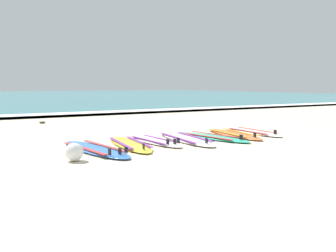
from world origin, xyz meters
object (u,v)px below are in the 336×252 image
(surfboard_3, at_px, (185,139))
(surfboard_4, at_px, (211,137))
(surfboard_5, at_px, (233,134))
(surfboard_0, at_px, (94,149))
(surfboard_2, at_px, (155,141))
(surfboard_1, at_px, (129,144))
(beach_ball, at_px, (74,152))
(surfboard_6, at_px, (252,132))

(surfboard_3, xyz_separation_m, surfboard_4, (0.68, -0.07, 0.00))
(surfboard_5, bearing_deg, surfboard_0, -175.16)
(surfboard_2, bearing_deg, surfboard_0, -169.24)
(surfboard_1, relative_size, surfboard_4, 0.99)
(surfboard_2, relative_size, surfboard_4, 0.86)
(surfboard_3, bearing_deg, surfboard_1, -177.74)
(surfboard_4, distance_m, beach_ball, 3.61)
(surfboard_1, xyz_separation_m, surfboard_6, (3.56, 0.19, 0.00))
(surfboard_4, relative_size, surfboard_5, 1.02)
(surfboard_5, bearing_deg, surfboard_4, -170.44)
(surfboard_3, bearing_deg, surfboard_0, -173.56)
(surfboard_2, bearing_deg, surfboard_4, -3.70)
(surfboard_2, distance_m, surfboard_5, 2.24)
(surfboard_1, xyz_separation_m, surfboard_4, (2.09, -0.02, -0.00))
(surfboard_0, xyz_separation_m, surfboard_3, (2.22, 0.25, -0.00))
(surfboard_6, bearing_deg, surfboard_3, -176.32)
(surfboard_0, relative_size, beach_ball, 7.96)
(surfboard_1, height_order, surfboard_5, same)
(surfboard_5, distance_m, beach_ball, 4.40)
(surfboard_3, xyz_separation_m, surfboard_5, (1.47, 0.06, 0.00))
(surfboard_0, bearing_deg, surfboard_3, 6.44)
(surfboard_4, xyz_separation_m, surfboard_6, (1.47, 0.21, 0.00))
(surfboard_3, bearing_deg, surfboard_4, -5.95)
(surfboard_3, height_order, beach_ball, beach_ball)
(surfboard_0, bearing_deg, surfboard_2, 10.76)
(beach_ball, bearing_deg, surfboard_4, 14.89)
(surfboard_1, relative_size, surfboard_2, 1.15)
(surfboard_6, bearing_deg, surfboard_2, -177.75)
(surfboard_2, bearing_deg, surfboard_6, 2.25)
(surfboard_0, height_order, surfboard_1, same)
(surfboard_0, bearing_deg, surfboard_5, 4.84)
(surfboard_2, relative_size, beach_ball, 6.36)
(surfboard_4, distance_m, surfboard_5, 0.80)
(surfboard_4, bearing_deg, surfboard_1, 179.58)
(surfboard_0, bearing_deg, surfboard_1, 13.50)
(surfboard_2, distance_m, surfboard_6, 2.93)
(surfboard_5, xyz_separation_m, surfboard_6, (0.68, 0.08, 0.00))
(surfboard_2, xyz_separation_m, beach_ball, (-2.03, -1.02, 0.12))
(surfboard_5, bearing_deg, surfboard_1, -177.67)
(surfboard_3, distance_m, surfboard_5, 1.47)
(surfboard_5, bearing_deg, beach_ball, -166.07)
(surfboard_3, relative_size, surfboard_4, 1.08)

